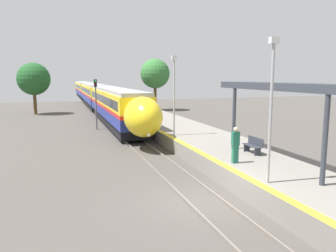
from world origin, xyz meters
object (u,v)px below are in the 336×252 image
platform_bench (254,145)px  lamppost_near (271,102)px  person_waiting (235,144)px  train (94,94)px  lamppost_mid (174,90)px  railway_signal (96,99)px

platform_bench → lamppost_near: 5.79m
lamppost_near → person_waiting: bearing=84.8°
train → lamppost_mid: 34.12m
lamppost_mid → train: bearing=93.8°
platform_bench → lamppost_mid: bearing=108.7°
train → person_waiting: 42.28m
train → railway_signal: 23.84m
platform_bench → lamppost_mid: 7.60m
train → lamppost_near: lamppost_near is taller
platform_bench → lamppost_mid: size_ratio=0.25×
railway_signal → lamppost_near: size_ratio=0.86×
lamppost_near → train: bearing=92.9°
train → lamppost_mid: lamppost_mid is taller
railway_signal → lamppost_mid: bearing=-66.7°
lamppost_mid → railway_signal: bearing=113.3°
railway_signal → lamppost_near: (4.41, -21.53, 1.21)m
person_waiting → railway_signal: 19.08m
train → person_waiting: bearing=-86.6°
railway_signal → lamppost_near: 22.01m
person_waiting → lamppost_mid: (-0.28, 8.22, 2.28)m
platform_bench → lamppost_near: bearing=-116.5°
person_waiting → lamppost_near: size_ratio=0.32×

